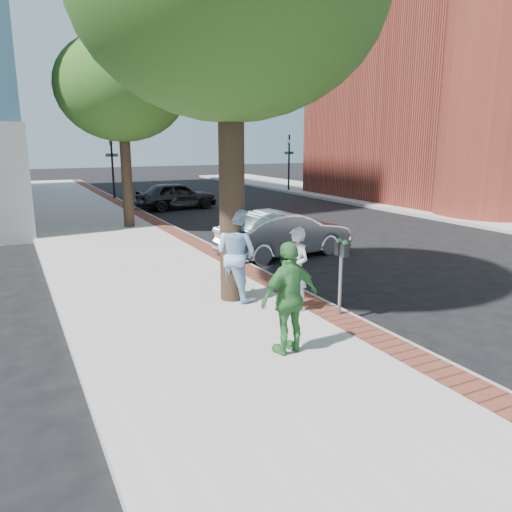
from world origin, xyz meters
TOP-DOWN VIEW (x-y plane):
  - ground at (0.00, 0.00)m, footprint 120.00×120.00m
  - sidewalk at (-1.50, 8.00)m, footprint 5.00×60.00m
  - brick_strip at (0.70, 8.00)m, footprint 0.60×60.00m
  - curb at (1.05, 8.00)m, footprint 0.10×60.00m
  - sidewalk_far at (14.50, 8.00)m, footprint 5.00×60.00m
  - church at (20.98, 13.13)m, footprint 19.00×16.00m
  - signal_near at (0.90, 22.00)m, footprint 0.70×0.15m
  - signal_far at (12.50, 22.00)m, footprint 0.70×0.15m
  - tree_far at (-0.50, 12.00)m, footprint 4.80×4.80m
  - parking_meter at (0.82, 0.07)m, footprint 0.12×0.32m
  - person_gray at (0.21, 0.68)m, footprint 0.50×0.66m
  - person_officer at (-0.55, 1.83)m, footprint 1.10×1.18m
  - person_green at (-0.93, -1.01)m, footprint 1.09×0.56m
  - sedan_silver at (2.66, 5.38)m, footprint 4.32×1.96m
  - bg_car at (3.03, 17.05)m, footprint 4.20×2.02m

SIDE VIEW (x-z plane):
  - ground at x=0.00m, z-range 0.00..0.00m
  - sidewalk at x=-1.50m, z-range 0.00..0.15m
  - curb at x=1.05m, z-range 0.00..0.15m
  - sidewalk_far at x=14.50m, z-range 0.00..0.15m
  - brick_strip at x=0.70m, z-range 0.15..0.16m
  - sedan_silver at x=2.66m, z-range 0.00..1.38m
  - bg_car at x=3.03m, z-range 0.00..1.38m
  - person_gray at x=0.21m, z-range 0.15..1.80m
  - person_green at x=-0.93m, z-range 0.15..1.93m
  - person_officer at x=-0.55m, z-range 0.15..2.10m
  - parking_meter at x=0.82m, z-range 0.47..1.94m
  - signal_near at x=0.90m, z-range 0.35..4.15m
  - signal_far at x=12.50m, z-range 0.35..4.15m
  - tree_far at x=-0.50m, z-range 1.73..8.87m
  - church at x=20.98m, z-range -2.94..17.46m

